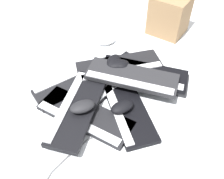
# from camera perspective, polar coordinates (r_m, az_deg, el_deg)

# --- Properties ---
(ground_plane) EXTENTS (3.20, 3.20, 0.00)m
(ground_plane) POSITION_cam_1_polar(r_m,az_deg,el_deg) (1.17, -1.44, -4.27)
(ground_plane) COLOR silver
(keyboard_0) EXTENTS (0.41, 0.42, 0.03)m
(keyboard_0) POSITION_cam_1_polar(r_m,az_deg,el_deg) (1.31, 7.46, 2.89)
(keyboard_0) COLOR #232326
(keyboard_0) RESTS_ON ground
(keyboard_1) EXTENTS (0.46, 0.28, 0.03)m
(keyboard_1) POSITION_cam_1_polar(r_m,az_deg,el_deg) (1.29, -0.35, 2.53)
(keyboard_1) COLOR black
(keyboard_1) RESTS_ON ground
(keyboard_2) EXTENTS (0.45, 0.18, 0.03)m
(keyboard_2) POSITION_cam_1_polar(r_m,az_deg,el_deg) (1.28, -7.92, 1.54)
(keyboard_2) COLOR black
(keyboard_2) RESTS_ON ground
(keyboard_3) EXTENTS (0.35, 0.46, 0.03)m
(keyboard_3) POSITION_cam_1_polar(r_m,az_deg,el_deg) (1.13, -6.24, -5.99)
(keyboard_3) COLOR black
(keyboard_3) RESTS_ON ground
(keyboard_4) EXTENTS (0.25, 0.46, 0.03)m
(keyboard_4) POSITION_cam_1_polar(r_m,az_deg,el_deg) (1.16, 3.28, -3.90)
(keyboard_4) COLOR black
(keyboard_4) RESTS_ON ground
(keyboard_5) EXTENTS (0.42, 0.42, 0.03)m
(keyboard_5) POSITION_cam_1_polar(r_m,az_deg,el_deg) (1.12, -7.75, -4.16)
(keyboard_5) COLOR black
(keyboard_5) RESTS_ON keyboard_3
(keyboard_6) EXTENTS (0.46, 0.26, 0.03)m
(keyboard_6) POSITION_cam_1_polar(r_m,az_deg,el_deg) (1.31, 1.69, 5.35)
(keyboard_6) COLOR black
(keyboard_6) RESTS_ON keyboard_1
(keyboard_7) EXTENTS (0.41, 0.43, 0.03)m
(keyboard_7) POSITION_cam_1_polar(r_m,az_deg,el_deg) (1.28, 7.02, 3.67)
(keyboard_7) COLOR black
(keyboard_7) RESTS_ON keyboard_0
(keyboard_8) EXTENTS (0.41, 0.43, 0.03)m
(keyboard_8) POSITION_cam_1_polar(r_m,az_deg,el_deg) (1.21, 4.52, 2.86)
(keyboard_8) COLOR #232326
(keyboard_8) RESTS_ON keyboard_7
(mouse_0) EXTENTS (0.11, 0.07, 0.04)m
(mouse_0) POSITION_cam_1_polar(r_m,az_deg,el_deg) (1.11, 2.35, -3.97)
(mouse_0) COLOR black
(mouse_0) RESTS_ON keyboard_4
(mouse_1) EXTENTS (0.12, 0.10, 0.04)m
(mouse_1) POSITION_cam_1_polar(r_m,az_deg,el_deg) (1.27, 1.47, 5.74)
(mouse_1) COLOR black
(mouse_1) RESTS_ON keyboard_6
(mouse_2) EXTENTS (0.12, 0.08, 0.04)m
(mouse_2) POSITION_cam_1_polar(r_m,az_deg,el_deg) (1.08, -6.79, -3.84)
(mouse_2) COLOR black
(mouse_2) RESTS_ON keyboard_5
(mouse_3) EXTENTS (0.12, 0.08, 0.04)m
(mouse_3) POSITION_cam_1_polar(r_m,az_deg,el_deg) (1.53, -1.29, 11.01)
(mouse_3) COLOR silver
(mouse_3) RESTS_ON ground
(mouse_4) EXTENTS (0.12, 0.13, 0.04)m
(mouse_4) POSITION_cam_1_polar(r_m,az_deg,el_deg) (1.27, 1.22, 5.84)
(mouse_4) COLOR black
(mouse_4) RESTS_ON keyboard_6
(mouse_5) EXTENTS (0.13, 0.12, 0.04)m
(mouse_5) POSITION_cam_1_polar(r_m,az_deg,el_deg) (1.29, 0.36, 6.49)
(mouse_5) COLOR black
(mouse_5) RESTS_ON keyboard_6
(cable_0) EXTENTS (0.56, 0.40, 0.01)m
(cable_0) POSITION_cam_1_polar(r_m,az_deg,el_deg) (0.99, -8.34, -19.23)
(cable_0) COLOR #59595B
(cable_0) RESTS_ON ground
(cardboard_box) EXTENTS (0.27, 0.28, 0.24)m
(cardboard_box) POSITION_cam_1_polar(r_m,az_deg,el_deg) (1.63, 12.97, 16.32)
(cardboard_box) COLOR olive
(cardboard_box) RESTS_ON ground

